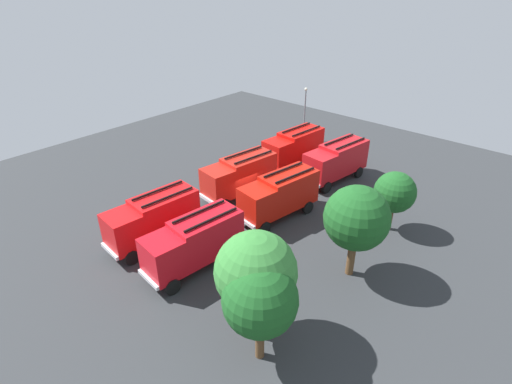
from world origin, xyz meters
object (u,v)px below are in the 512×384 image
object	(u,v)px
fire_truck_2	(153,218)
traffic_cone_0	(241,175)
firefighter_0	(206,187)
fire_truck_4	(279,194)
fire_truck_1	(240,175)
tree_2	(256,272)
traffic_cone_1	(313,172)
fire_truck_3	(336,160)
tree_1	(357,218)
tree_0	(395,192)
firefighter_1	(321,157)
tree_3	(260,300)
lamppost	(305,110)
fire_truck_5	(194,242)
fire_truck_0	(294,147)

from	to	relation	value
fire_truck_2	traffic_cone_0	bearing A→B (deg)	-163.13
fire_truck_2	firefighter_0	size ratio (longest dim) A/B	4.25
fire_truck_2	fire_truck_4	bearing A→B (deg)	157.33
fire_truck_1	tree_2	xyz separation A→B (m)	(11.25, 11.82, 2.44)
traffic_cone_0	traffic_cone_1	distance (m)	7.28
fire_truck_3	tree_1	size ratio (longest dim) A/B	1.13
fire_truck_2	fire_truck_1	bearing A→B (deg)	-174.21
fire_truck_1	tree_0	bearing A→B (deg)	114.68
firefighter_1	tree_0	xyz separation A→B (m)	(6.70, 10.84, 2.45)
fire_truck_1	tree_3	size ratio (longest dim) A/B	1.24
traffic_cone_1	lamppost	world-z (taller)	lamppost
fire_truck_4	lamppost	xyz separation A→B (m)	(-15.84, -8.73, 1.61)
fire_truck_1	fire_truck_4	xyz separation A→B (m)	(0.43, 4.90, 0.00)
fire_truck_2	traffic_cone_1	bearing A→B (deg)	177.32
fire_truck_1	tree_2	distance (m)	16.50
tree_2	fire_truck_1	bearing A→B (deg)	-133.57
fire_truck_1	fire_truck_5	size ratio (longest dim) A/B	1.01
fire_truck_2	firefighter_1	xyz separation A→B (m)	(-20.12, 1.83, -1.24)
fire_truck_0	tree_2	size ratio (longest dim) A/B	1.08
tree_0	fire_truck_3	bearing A→B (deg)	-120.44
traffic_cone_1	tree_2	bearing A→B (deg)	25.61
tree_3	fire_truck_2	bearing A→B (deg)	-101.77
fire_truck_4	firefighter_0	size ratio (longest dim) A/B	4.30
fire_truck_2	tree_0	xyz separation A→B (m)	(-13.42, 12.67, 1.21)
tree_1	traffic_cone_1	distance (m)	15.88
fire_truck_0	firefighter_0	distance (m)	10.92
fire_truck_4	firefighter_1	distance (m)	11.50
tree_0	tree_2	xyz separation A→B (m)	(15.15, -0.94, 1.23)
fire_truck_3	tree_1	xyz separation A→B (m)	(11.52, 8.27, 2.31)
fire_truck_0	firefighter_0	bearing A→B (deg)	-5.62
fire_truck_3	tree_0	distance (m)	9.25
fire_truck_4	tree_2	xyz separation A→B (m)	(10.81, 6.92, 2.44)
fire_truck_1	firefighter_0	world-z (taller)	fire_truck_1
fire_truck_1	lamppost	world-z (taller)	lamppost
fire_truck_1	fire_truck_3	xyz separation A→B (m)	(-8.55, 4.85, 0.00)
fire_truck_2	tree_0	distance (m)	18.49
fire_truck_4	firefighter_1	bearing A→B (deg)	-156.05
fire_truck_4	traffic_cone_0	size ratio (longest dim) A/B	12.50
firefighter_1	tree_3	bearing A→B (deg)	-28.04
traffic_cone_1	fire_truck_4	bearing A→B (deg)	15.43
tree_0	fire_truck_5	bearing A→B (deg)	-31.14
traffic_cone_0	firefighter_1	bearing A→B (deg)	150.83
tree_2	tree_0	bearing A→B (deg)	176.47
fire_truck_3	tree_0	bearing A→B (deg)	67.44
tree_3	traffic_cone_1	bearing A→B (deg)	-152.90
fire_truck_4	traffic_cone_1	xyz separation A→B (m)	(-8.54, -2.36, -1.88)
fire_truck_4	tree_1	distance (m)	8.91
fire_truck_3	tree_0	size ratio (longest dim) A/B	1.49
tree_0	tree_3	xyz separation A→B (m)	(16.09, 0.18, 0.68)
fire_truck_5	lamppost	distance (m)	26.36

